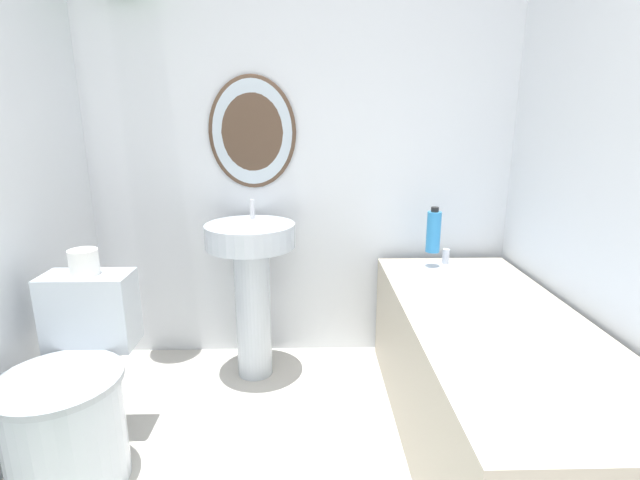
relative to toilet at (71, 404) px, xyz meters
The scene contains 6 objects.
wall_back 1.58m from the toilet, 51.25° to the left, with size 2.36×0.29×2.40m.
toilet is the anchor object (origin of this frame).
pedestal_sink 0.95m from the toilet, 49.42° to the left, with size 0.44×0.44×0.91m.
bathtub 1.60m from the toilet, ahead, with size 0.68×1.58×0.64m.
shampoo_bottle 1.75m from the toilet, 26.52° to the left, with size 0.07×0.07×0.23m.
toilet_paper_roll 0.53m from the toilet, 90.00° to the left, with size 0.11×0.11×0.10m.
Camera 1 is at (0.04, -0.17, 1.30)m, focal length 26.00 mm.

